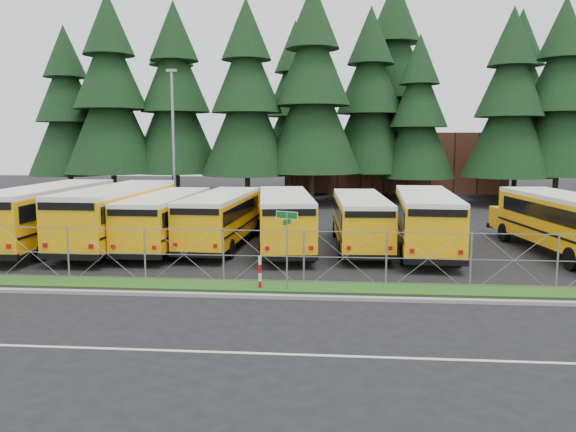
% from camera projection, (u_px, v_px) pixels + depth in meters
% --- Properties ---
extents(ground, '(120.00, 120.00, 0.00)m').
position_uv_depth(ground, '(331.00, 277.00, 21.63)').
color(ground, black).
rests_on(ground, ground).
extents(curb, '(50.00, 0.25, 0.12)m').
position_uv_depth(curb, '(330.00, 298.00, 18.56)').
color(curb, gray).
rests_on(curb, ground).
extents(grass_verge, '(50.00, 1.40, 0.06)m').
position_uv_depth(grass_verge, '(331.00, 288.00, 19.95)').
color(grass_verge, '#244E16').
rests_on(grass_verge, ground).
extents(road_lane_line, '(50.00, 0.12, 0.01)m').
position_uv_depth(road_lane_line, '(328.00, 356.00, 13.73)').
color(road_lane_line, beige).
rests_on(road_lane_line, ground).
extents(chainlink_fence, '(44.00, 0.10, 2.00)m').
position_uv_depth(chainlink_fence, '(331.00, 257.00, 20.51)').
color(chainlink_fence, gray).
rests_on(chainlink_fence, ground).
extents(brick_building, '(22.00, 10.00, 6.00)m').
position_uv_depth(brick_building, '(391.00, 161.00, 60.22)').
color(brick_building, brown).
rests_on(brick_building, ground).
extents(bus_0, '(2.88, 11.59, 3.03)m').
position_uv_depth(bus_0, '(53.00, 216.00, 27.69)').
color(bus_0, yellow).
rests_on(bus_0, ground).
extents(bus_1, '(3.08, 11.51, 2.99)m').
position_uv_depth(bus_1, '(121.00, 217.00, 27.67)').
color(bus_1, yellow).
rests_on(bus_1, ground).
extents(bus_2, '(2.52, 10.14, 2.65)m').
position_uv_depth(bus_2, '(168.00, 221.00, 27.46)').
color(bus_2, yellow).
rests_on(bus_2, ground).
extents(bus_3, '(2.89, 10.18, 2.64)m').
position_uv_depth(bus_3, '(223.00, 220.00, 27.81)').
color(bus_3, yellow).
rests_on(bus_3, ground).
extents(bus_4, '(3.77, 10.59, 2.72)m').
position_uv_depth(bus_4, '(284.00, 221.00, 27.24)').
color(bus_4, yellow).
rests_on(bus_4, ground).
extents(bus_5, '(2.79, 9.97, 2.59)m').
position_uv_depth(bus_5, '(360.00, 222.00, 27.27)').
color(bus_5, yellow).
rests_on(bus_5, ground).
extents(bus_6, '(3.21, 10.87, 2.81)m').
position_uv_depth(bus_6, '(425.00, 222.00, 26.51)').
color(bus_6, yellow).
rests_on(bus_6, ground).
extents(bus_east, '(3.76, 10.95, 2.81)m').
position_uv_depth(bus_east, '(561.00, 225.00, 25.63)').
color(bus_east, yellow).
rests_on(bus_east, ground).
extents(street_sign, '(0.78, 0.52, 2.81)m').
position_uv_depth(street_sign, '(287.00, 234.00, 19.41)').
color(street_sign, gray).
rests_on(street_sign, ground).
extents(striped_bollard, '(0.11, 0.11, 1.20)m').
position_uv_depth(striped_bollard, '(260.00, 273.00, 19.79)').
color(striped_bollard, '#B20C0C').
rests_on(striped_bollard, ground).
extents(light_standard, '(0.70, 0.35, 10.14)m').
position_uv_depth(light_standard, '(173.00, 137.00, 39.60)').
color(light_standard, gray).
rests_on(light_standard, ground).
extents(conifer_0, '(6.80, 6.80, 15.03)m').
position_uv_depth(conifer_0, '(67.00, 114.00, 48.60)').
color(conifer_0, black).
rests_on(conifer_0, ground).
extents(conifer_1, '(7.77, 7.77, 17.19)m').
position_uv_depth(conifer_1, '(111.00, 99.00, 46.15)').
color(conifer_1, black).
rests_on(conifer_1, ground).
extents(conifer_2, '(7.59, 7.59, 16.79)m').
position_uv_depth(conifer_2, '(175.00, 103.00, 47.46)').
color(conifer_2, black).
rests_on(conifer_2, ground).
extents(conifer_3, '(7.43, 7.43, 16.44)m').
position_uv_depth(conifer_3, '(247.00, 103.00, 45.11)').
color(conifer_3, black).
rests_on(conifer_3, ground).
extents(conifer_4, '(8.00, 8.00, 17.70)m').
position_uv_depth(conifer_4, '(312.00, 95.00, 45.27)').
color(conifer_4, black).
rests_on(conifer_4, ground).
extents(conifer_5, '(7.53, 7.53, 16.64)m').
position_uv_depth(conifer_5, '(370.00, 105.00, 48.77)').
color(conifer_5, black).
rests_on(conifer_5, ground).
extents(conifer_6, '(6.34, 6.34, 14.01)m').
position_uv_depth(conifer_6, '(418.00, 119.00, 47.20)').
color(conifer_6, black).
rests_on(conifer_6, ground).
extents(conifer_7, '(7.08, 7.08, 15.66)m').
position_uv_depth(conifer_7, '(510.00, 107.00, 44.54)').
color(conifer_7, black).
rests_on(conifer_7, ground).
extents(conifer_8, '(7.45, 7.45, 16.47)m').
position_uv_depth(conifer_8, '(561.00, 102.00, 44.61)').
color(conifer_8, black).
rests_on(conifer_8, ground).
extents(conifer_10, '(8.00, 8.00, 17.68)m').
position_uv_depth(conifer_10, '(172.00, 103.00, 55.09)').
color(conifer_10, black).
rests_on(conifer_10, ground).
extents(conifer_11, '(7.49, 7.49, 16.57)m').
position_uv_depth(conifer_11, '(295.00, 109.00, 54.20)').
color(conifer_11, black).
rests_on(conifer_11, ground).
extents(conifer_12, '(9.07, 9.07, 20.06)m').
position_uv_depth(conifer_12, '(393.00, 89.00, 52.32)').
color(conifer_12, black).
rests_on(conifer_12, ground).
extents(conifer_13, '(7.52, 7.52, 16.64)m').
position_uv_depth(conifer_13, '(518.00, 105.00, 49.78)').
color(conifer_13, black).
rests_on(conifer_13, ground).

